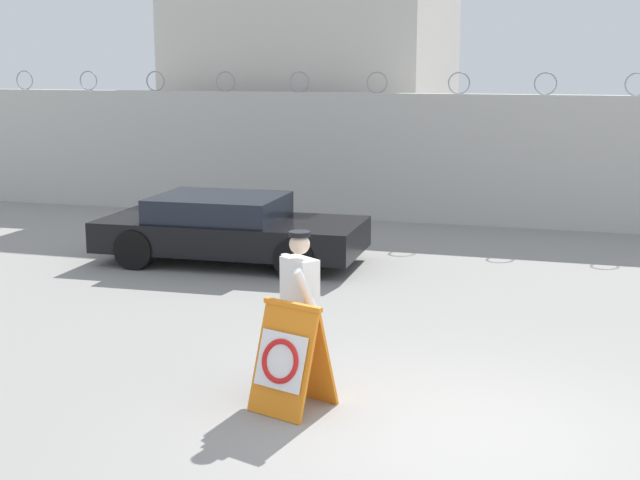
% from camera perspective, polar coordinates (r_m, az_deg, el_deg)
% --- Properties ---
extents(ground_plane, '(90.00, 90.00, 0.00)m').
position_cam_1_polar(ground_plane, '(8.56, 9.29, -12.40)').
color(ground_plane, gray).
extents(perimeter_wall, '(36.00, 0.30, 3.22)m').
position_cam_1_polar(perimeter_wall, '(19.07, 14.00, 4.88)').
color(perimeter_wall, beige).
rests_on(perimeter_wall, ground_plane).
extents(building_block, '(6.48, 6.71, 5.77)m').
position_cam_1_polar(building_block, '(24.47, 0.08, 10.07)').
color(building_block, beige).
rests_on(building_block, ground_plane).
extents(barricade_sign, '(0.83, 0.85, 1.10)m').
position_cam_1_polar(barricade_sign, '(8.92, -1.93, -7.49)').
color(barricade_sign, orange).
rests_on(barricade_sign, ground_plane).
extents(security_guard, '(0.54, 0.60, 1.70)m').
position_cam_1_polar(security_guard, '(9.37, -1.32, -4.02)').
color(security_guard, black).
rests_on(security_guard, ground_plane).
extents(parked_car_front_coupe, '(4.59, 2.17, 1.16)m').
position_cam_1_polar(parked_car_front_coupe, '(15.48, -5.86, 0.75)').
color(parked_car_front_coupe, black).
rests_on(parked_car_front_coupe, ground_plane).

